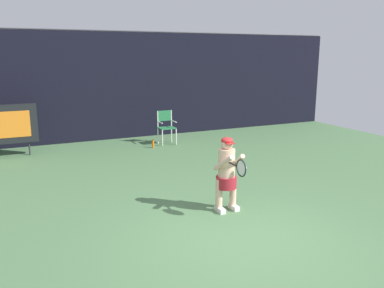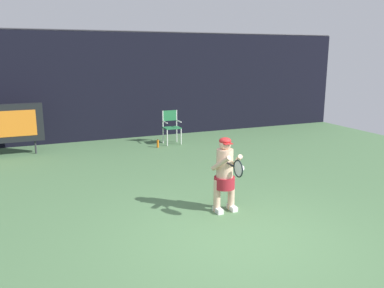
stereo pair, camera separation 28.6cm
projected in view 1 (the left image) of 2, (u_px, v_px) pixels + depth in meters
ground at (248, 244)px, 6.26m from camera, size 18.00×22.00×0.03m
backdrop_screen at (110, 87)px, 13.54m from camera, size 18.00×0.12×3.66m
umpire_chair at (166, 125)px, 13.06m from camera, size 0.52×0.44×1.08m
water_bottle at (153, 144)px, 12.60m from camera, size 0.07×0.07×0.27m
tennis_player at (227, 172)px, 7.42m from camera, size 0.53×0.60×1.41m
tennis_racket at (240, 168)px, 6.91m from camera, size 0.03×0.60×0.31m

